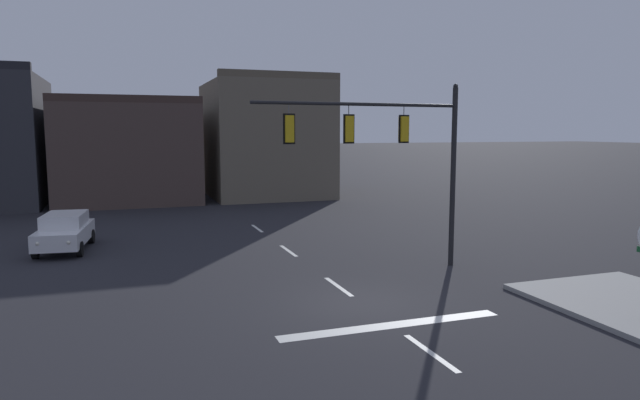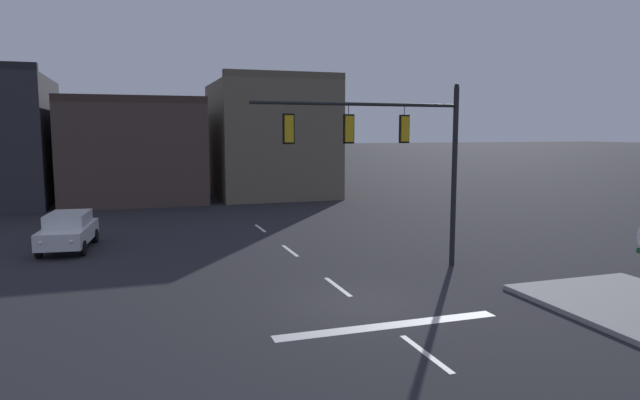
% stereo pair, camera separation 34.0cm
% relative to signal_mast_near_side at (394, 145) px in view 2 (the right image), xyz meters
% --- Properties ---
extents(ground_plane, '(400.00, 400.00, 0.00)m').
position_rel_signal_mast_near_side_xyz_m(ground_plane, '(-2.66, -3.32, -4.68)').
color(ground_plane, '#232328').
extents(stop_bar_paint, '(6.40, 0.50, 0.01)m').
position_rel_signal_mast_near_side_xyz_m(stop_bar_paint, '(-2.66, -5.32, -4.68)').
color(stop_bar_paint, silver).
rests_on(stop_bar_paint, ground).
extents(lane_centreline, '(0.16, 26.40, 0.01)m').
position_rel_signal_mast_near_side_xyz_m(lane_centreline, '(-2.66, -1.32, -4.68)').
color(lane_centreline, silver).
rests_on(lane_centreline, ground).
extents(signal_mast_near_side, '(8.01, 0.54, 6.94)m').
position_rel_signal_mast_near_side_xyz_m(signal_mast_near_side, '(0.00, 0.00, 0.00)').
color(signal_mast_near_side, black).
rests_on(signal_mast_near_side, ground).
extents(car_lot_nearside, '(2.30, 4.60, 1.61)m').
position_rel_signal_mast_near_side_xyz_m(car_lot_nearside, '(-11.81, 8.04, -3.83)').
color(car_lot_nearside, silver).
rests_on(car_lot_nearside, ground).
extents(building_row, '(27.79, 10.94, 9.39)m').
position_rel_signal_mast_near_side_xyz_m(building_row, '(-8.05, 26.04, -0.53)').
color(building_row, '#2D2D33').
rests_on(building_row, ground).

